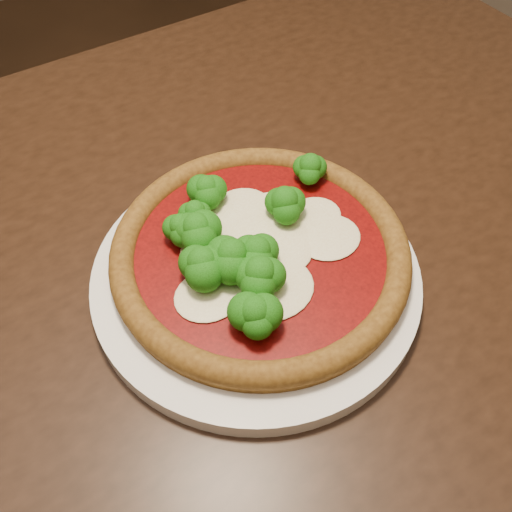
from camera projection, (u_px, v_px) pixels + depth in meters
floor at (94, 434)px, 1.24m from camera, size 4.00×4.00×0.00m
dining_table at (205, 293)px, 0.67m from camera, size 1.29×0.85×0.75m
plate at (256, 276)px, 0.56m from camera, size 0.32×0.32×0.02m
pizza at (256, 249)px, 0.55m from camera, size 0.29×0.29×0.06m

